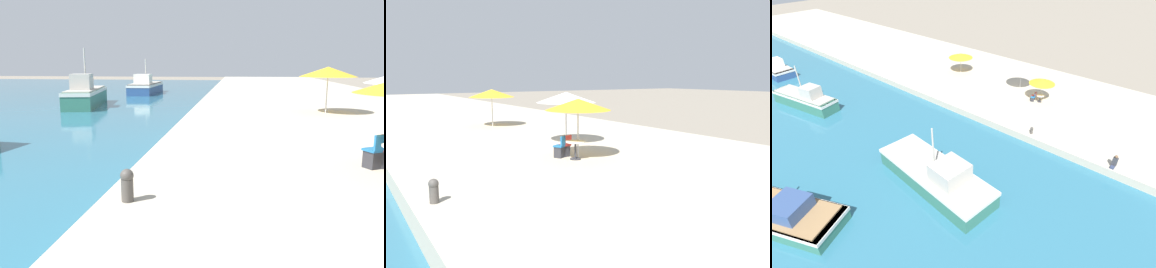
# 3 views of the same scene
# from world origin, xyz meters

# --- Properties ---
(quay_promenade) EXTENTS (16.00, 90.00, 0.71)m
(quay_promenade) POSITION_xyz_m (8.00, 37.00, 0.36)
(quay_promenade) COLOR #BCB29E
(quay_promenade) RESTS_ON ground_plane
(fishing_boat_near) EXTENTS (4.14, 9.91, 4.75)m
(fishing_boat_near) POSITION_xyz_m (-8.93, 16.40, 0.97)
(fishing_boat_near) COLOR #33705B
(fishing_boat_near) RESTS_ON water_basin
(fishing_boat_mid) EXTENTS (6.46, 9.80, 3.44)m
(fishing_boat_mid) POSITION_xyz_m (-17.79, 21.99, 0.72)
(fishing_boat_mid) COLOR #33705B
(fishing_boat_mid) RESTS_ON water_basin
(fishing_boat_far) EXTENTS (3.61, 8.13, 4.48)m
(fishing_boat_far) POSITION_xyz_m (-9.17, 35.51, 0.92)
(fishing_boat_far) COLOR #33705B
(fishing_boat_far) RESTS_ON water_basin
(fishing_boat_distant) EXTENTS (2.57, 7.71, 3.80)m
(fishing_boat_distant) POSITION_xyz_m (-7.50, 48.13, 0.79)
(fishing_boat_distant) COLOR navy
(fishing_boat_distant) RESTS_ON water_basin
(cafe_umbrella_pink) EXTENTS (2.64, 2.64, 2.43)m
(cafe_umbrella_pink) POSITION_xyz_m (6.74, 16.66, 2.91)
(cafe_umbrella_pink) COLOR #B7B7B7
(cafe_umbrella_pink) RESTS_ON quay_promenade
(cafe_umbrella_white) EXTENTS (2.91, 2.91, 2.55)m
(cafe_umbrella_white) POSITION_xyz_m (8.16, 19.91, 3.00)
(cafe_umbrella_white) COLOR #B7B7B7
(cafe_umbrella_white) RESTS_ON quay_promenade
(cafe_umbrella_striped) EXTENTS (2.98, 2.98, 2.47)m
(cafe_umbrella_striped) POSITION_xyz_m (7.42, 28.21, 2.92)
(cafe_umbrella_striped) COLOR #B7B7B7
(cafe_umbrella_striped) RESTS_ON quay_promenade
(cafe_table) EXTENTS (0.80, 0.80, 0.74)m
(cafe_table) POSITION_xyz_m (6.55, 16.55, 1.25)
(cafe_table) COLOR #333338
(cafe_table) RESTS_ON quay_promenade
(cafe_chair_left) EXTENTS (0.56, 0.57, 0.91)m
(cafe_chair_left) POSITION_xyz_m (6.19, 17.18, 1.04)
(cafe_chair_left) COLOR #2D2D33
(cafe_chair_left) RESTS_ON quay_promenade
(cafe_chair_right) EXTENTS (0.44, 0.46, 0.91)m
(cafe_chair_right) POSITION_xyz_m (6.48, 17.27, 1.04)
(cafe_chair_right) COLOR #2D2D33
(cafe_chair_right) RESTS_ON quay_promenade
(person_at_quay) EXTENTS (0.56, 0.36, 1.03)m
(person_at_quay) POSITION_xyz_m (0.52, 7.14, 1.17)
(person_at_quay) COLOR #333D5B
(person_at_quay) RESTS_ON quay_promenade
(mooring_bollard) EXTENTS (0.26, 0.26, 0.65)m
(mooring_bollard) POSITION_xyz_m (0.59, 14.14, 1.06)
(mooring_bollard) COLOR #4C4742
(mooring_bollard) RESTS_ON quay_promenade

